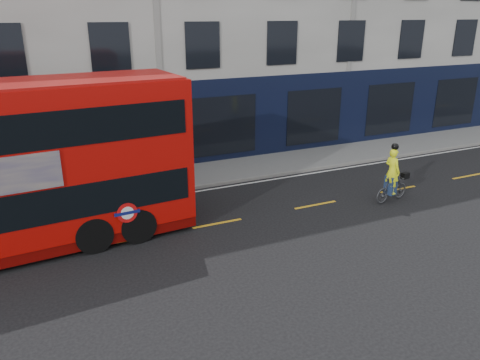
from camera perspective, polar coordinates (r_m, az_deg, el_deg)
ground at (r=14.94m, az=-0.63°, el=-7.54°), size 120.00×120.00×0.00m
pavement at (r=20.56m, az=-7.99°, el=0.24°), size 60.00×3.00×0.12m
kerb at (r=19.21m, az=-6.68°, el=-1.10°), size 60.00×0.12×0.13m
road_edge_line at (r=18.96m, az=-6.39°, el=-1.57°), size 58.00×0.10×0.01m
lane_dashes at (r=16.19m, az=-2.79°, el=-5.31°), size 58.00×0.12×0.01m
cyclist at (r=18.68m, az=18.06°, el=-0.21°), size 1.69×0.71×2.32m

